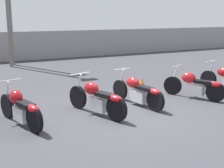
% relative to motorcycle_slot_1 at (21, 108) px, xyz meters
% --- Properties ---
extents(ground_plane, '(60.00, 60.00, 0.00)m').
position_rel_motorcycle_slot_1_xyz_m(ground_plane, '(2.59, -0.42, -0.42)').
color(ground_plane, '#38383D').
extents(fence_back, '(40.00, 0.04, 1.62)m').
position_rel_motorcycle_slot_1_xyz_m(fence_back, '(2.59, 10.85, 0.39)').
color(fence_back, gray).
rests_on(fence_back, ground_plane).
extents(motorcycle_slot_1, '(0.80, 1.97, 0.98)m').
position_rel_motorcycle_slot_1_xyz_m(motorcycle_slot_1, '(0.00, 0.00, 0.00)').
color(motorcycle_slot_1, black).
rests_on(motorcycle_slot_1, ground_plane).
extents(motorcycle_slot_2, '(0.86, 2.08, 1.00)m').
position_rel_motorcycle_slot_1_xyz_m(motorcycle_slot_2, '(1.90, -0.12, 0.01)').
color(motorcycle_slot_2, black).
rests_on(motorcycle_slot_2, ground_plane).
extents(motorcycle_slot_3, '(0.64, 2.13, 0.97)m').
position_rel_motorcycle_slot_1_xyz_m(motorcycle_slot_3, '(3.30, 0.14, -0.01)').
color(motorcycle_slot_3, black).
rests_on(motorcycle_slot_3, ground_plane).
extents(motorcycle_slot_4, '(1.01, 1.86, 0.96)m').
position_rel_motorcycle_slot_1_xyz_m(motorcycle_slot_4, '(5.27, -0.02, -0.01)').
color(motorcycle_slot_4, black).
rests_on(motorcycle_slot_4, ground_plane).
extents(traffic_cone_far, '(0.30, 0.30, 0.52)m').
position_rel_motorcycle_slot_1_xyz_m(traffic_cone_far, '(4.26, 1.40, -0.16)').
color(traffic_cone_far, orange).
rests_on(traffic_cone_far, ground_plane).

